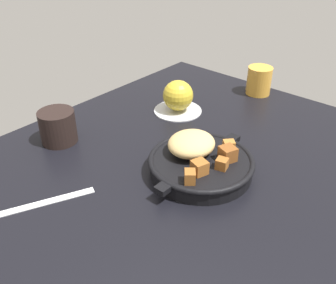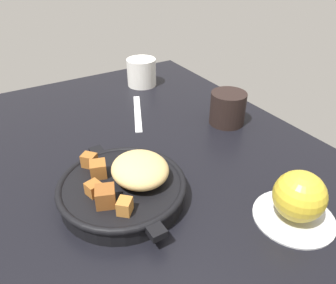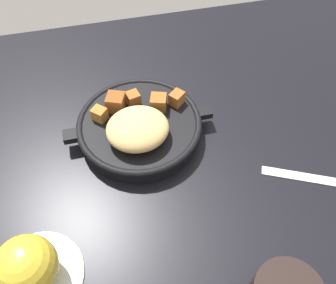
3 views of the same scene
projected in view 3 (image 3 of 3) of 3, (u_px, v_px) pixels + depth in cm
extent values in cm
cube|color=black|center=(172.00, 153.00, 61.84)|extent=(107.16, 80.92, 2.40)
cylinder|color=black|center=(140.00, 128.00, 61.65)|extent=(20.97, 20.97, 3.32)
torus|color=black|center=(139.00, 123.00, 60.54)|extent=(21.75, 21.75, 1.20)
cube|color=black|center=(71.00, 136.00, 59.11)|extent=(2.64, 2.40, 1.20)
cube|color=black|center=(204.00, 112.00, 62.35)|extent=(2.64, 2.40, 1.20)
ellipsoid|color=tan|center=(138.00, 129.00, 56.68)|extent=(10.29, 9.44, 4.26)
cube|color=#935623|center=(133.00, 98.00, 62.30)|extent=(2.63, 2.64, 2.16)
cube|color=#935623|center=(158.00, 103.00, 61.27)|extent=(3.41, 3.37, 2.67)
cube|color=brown|center=(116.00, 102.00, 61.08)|extent=(3.86, 3.84, 2.99)
cube|color=#935623|center=(177.00, 98.00, 62.06)|extent=(3.16, 3.12, 2.44)
cube|color=#A86B2D|center=(99.00, 114.00, 59.89)|extent=(3.05, 3.03, 2.31)
cylinder|color=#B7BABF|center=(36.00, 277.00, 47.61)|extent=(12.88, 12.88, 0.60)
sphere|color=gold|center=(26.00, 266.00, 44.16)|extent=(8.06, 8.06, 8.06)
cube|color=silver|center=(323.00, 180.00, 56.97)|extent=(18.50, 9.68, 0.36)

